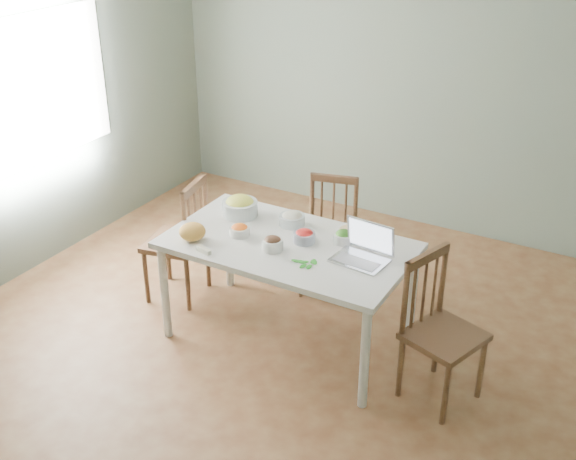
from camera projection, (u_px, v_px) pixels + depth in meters
The scene contains 19 objects.
floor at pixel (283, 354), 5.10m from camera, with size 5.00×5.00×0.00m, color brown.
wall_back at pixel (420, 85), 6.42m from camera, with size 5.00×0.00×2.70m, color slate.
wall_left at pixel (6, 118), 5.58m from camera, with size 0.00×5.00×2.70m, color slate.
window_left at pixel (34, 91), 5.74m from camera, with size 0.04×1.60×1.20m, color white.
dining_table at pixel (288, 292), 5.11m from camera, with size 1.69×0.95×0.79m, color white, non-canonical shape.
chair_far at pixel (328, 238), 5.68m from camera, with size 0.42×0.40×0.94m, color #331F0F, non-canonical shape.
chair_left at pixel (175, 239), 5.60m from camera, with size 0.44×0.42×1.00m, color #331F0F, non-canonical shape.
chair_right at pixel (445, 333), 4.48m from camera, with size 0.44×0.42×1.00m, color #331F0F, non-canonical shape.
bread_boule at pixel (192, 232), 4.94m from camera, with size 0.19×0.19×0.12m, color #BA8139.
butter_stick at pixel (204, 250), 4.80m from camera, with size 0.12×0.03×0.03m, color #EEE9CC.
bowl_squash at pixel (240, 206), 5.28m from camera, with size 0.26×0.26×0.15m, color #EBEC51, non-canonical shape.
bowl_carrot at pixel (240, 230), 5.01m from camera, with size 0.14×0.14×0.08m, color orange, non-canonical shape.
bowl_onion at pixel (292, 219), 5.15m from camera, with size 0.18×0.18×0.10m, color silver, non-canonical shape.
bowl_mushroom at pixel (273, 243), 4.82m from camera, with size 0.14×0.14×0.09m, color #392016, non-canonical shape.
bowl_redpep at pixel (304, 236), 4.92m from camera, with size 0.15×0.15×0.09m, color red, non-canonical shape.
bowl_broccoli at pixel (344, 236), 4.91m from camera, with size 0.14×0.14×0.09m, color #22511E, non-canonical shape.
flatbread at pixel (353, 231), 5.06m from camera, with size 0.20×0.20×0.02m, color beige.
basil_bunch at pixel (303, 262), 4.67m from camera, with size 0.19×0.19×0.02m, color #235F16, non-canonical shape.
laptop at pixel (360, 245), 4.63m from camera, with size 0.35×0.28×0.25m, color silver, non-canonical shape.
Camera 1 is at (2.07, -3.58, 3.12)m, focal length 44.51 mm.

